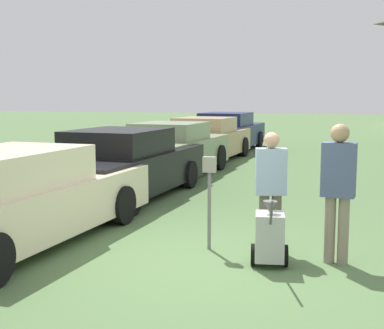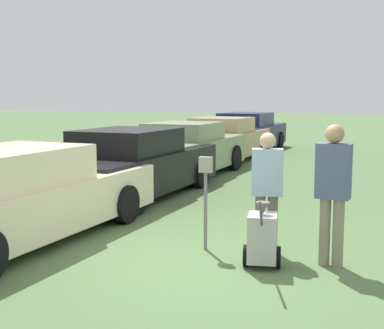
% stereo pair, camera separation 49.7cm
% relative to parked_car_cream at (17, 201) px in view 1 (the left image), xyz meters
% --- Properties ---
extents(ground_plane, '(120.00, 120.00, 0.00)m').
position_rel_parked_car_cream_xyz_m(ground_plane, '(3.09, -0.02, -0.66)').
color(ground_plane, '#517042').
extents(parked_car_cream, '(2.13, 5.36, 1.42)m').
position_rel_parked_car_cream_xyz_m(parked_car_cream, '(0.00, 0.00, 0.00)').
color(parked_car_cream, beige).
rests_on(parked_car_cream, ground_plane).
extents(parked_car_black, '(2.28, 5.21, 1.47)m').
position_rel_parked_car_cream_xyz_m(parked_car_black, '(0.00, 3.83, 0.02)').
color(parked_car_black, black).
rests_on(parked_car_black, ground_plane).
extents(parked_car_sage, '(2.25, 4.72, 1.45)m').
position_rel_parked_car_cream_xyz_m(parked_car_sage, '(0.00, 7.20, 0.04)').
color(parked_car_sage, gray).
rests_on(parked_car_sage, ground_plane).
extents(parked_car_tan, '(2.29, 4.79, 1.44)m').
position_rel_parked_car_cream_xyz_m(parked_car_tan, '(0.00, 10.90, 0.02)').
color(parked_car_tan, tan).
rests_on(parked_car_tan, ground_plane).
extents(parked_car_navy, '(2.32, 5.21, 1.51)m').
position_rel_parked_car_cream_xyz_m(parked_car_navy, '(0.00, 14.21, 0.05)').
color(parked_car_navy, '#19234C').
rests_on(parked_car_navy, ground_plane).
extents(parking_meter, '(0.18, 0.09, 1.32)m').
position_rel_parked_car_cream_xyz_m(parking_meter, '(2.73, 0.57, 0.27)').
color(parking_meter, slate).
rests_on(parking_meter, ground_plane).
extents(person_worker, '(0.46, 0.31, 1.67)m').
position_rel_parked_car_cream_xyz_m(person_worker, '(3.57, 0.70, 0.29)').
color(person_worker, '#665B4C').
rests_on(person_worker, ground_plane).
extents(person_supervisor, '(0.44, 0.27, 1.81)m').
position_rel_parked_car_cream_xyz_m(person_supervisor, '(4.47, 0.40, 0.39)').
color(person_supervisor, gray).
rests_on(person_supervisor, ground_plane).
extents(equipment_cart, '(0.51, 1.00, 1.00)m').
position_rel_parked_car_cream_xyz_m(equipment_cart, '(3.65, 0.05, -0.27)').
color(equipment_cart, '#B2B2AD').
rests_on(equipment_cart, ground_plane).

